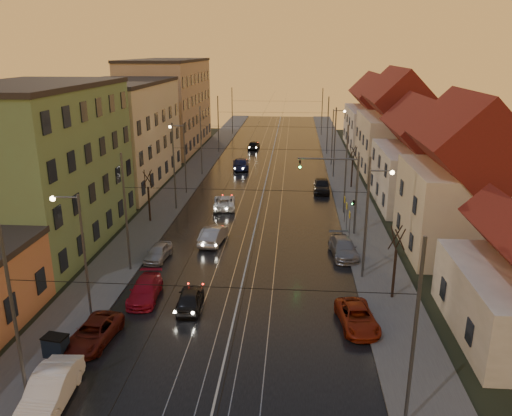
% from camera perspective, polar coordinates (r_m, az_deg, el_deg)
% --- Properties ---
extents(ground, '(160.00, 160.00, 0.00)m').
position_cam_1_polar(ground, '(29.37, -3.16, -15.09)').
color(ground, black).
rests_on(ground, ground).
extents(road, '(16.00, 120.00, 0.04)m').
position_cam_1_polar(road, '(66.47, 1.31, 3.87)').
color(road, black).
rests_on(road, ground).
extents(sidewalk_left, '(4.00, 120.00, 0.15)m').
position_cam_1_polar(sidewalk_left, '(67.72, -7.19, 4.04)').
color(sidewalk_left, '#4C4C4C').
rests_on(sidewalk_left, ground).
extents(sidewalk_right, '(4.00, 120.00, 0.15)m').
position_cam_1_polar(sidewalk_right, '(66.69, 9.94, 3.70)').
color(sidewalk_right, '#4C4C4C').
rests_on(sidewalk_right, ground).
extents(tram_rail_0, '(0.06, 120.00, 0.03)m').
position_cam_1_polar(tram_rail_0, '(66.62, -0.58, 3.93)').
color(tram_rail_0, gray).
rests_on(tram_rail_0, road).
extents(tram_rail_1, '(0.06, 120.00, 0.03)m').
position_cam_1_polar(tram_rail_1, '(66.51, 0.65, 3.91)').
color(tram_rail_1, gray).
rests_on(tram_rail_1, road).
extents(tram_rail_2, '(0.06, 120.00, 0.03)m').
position_cam_1_polar(tram_rail_2, '(66.43, 1.98, 3.88)').
color(tram_rail_2, gray).
rests_on(tram_rail_2, road).
extents(tram_rail_3, '(0.06, 120.00, 0.03)m').
position_cam_1_polar(tram_rail_3, '(66.39, 3.21, 3.86)').
color(tram_rail_3, gray).
rests_on(tram_rail_3, road).
extents(apartment_left_1, '(10.00, 18.00, 13.00)m').
position_cam_1_polar(apartment_left_1, '(44.79, -23.66, 4.09)').
color(apartment_left_1, '#678353').
rests_on(apartment_left_1, ground).
extents(apartment_left_2, '(10.00, 20.00, 12.00)m').
position_cam_1_polar(apartment_left_2, '(62.89, -15.26, 8.02)').
color(apartment_left_2, beige).
rests_on(apartment_left_2, ground).
extents(apartment_left_3, '(10.00, 24.00, 14.00)m').
position_cam_1_polar(apartment_left_3, '(85.54, -9.99, 11.46)').
color(apartment_left_3, tan).
rests_on(apartment_left_3, ground).
extents(house_right_1, '(8.67, 10.20, 10.80)m').
position_cam_1_polar(house_right_1, '(43.00, 22.64, 2.25)').
color(house_right_1, beige).
rests_on(house_right_1, ground).
extents(house_right_2, '(9.18, 12.24, 9.20)m').
position_cam_1_polar(house_right_2, '(55.33, 18.56, 5.03)').
color(house_right_2, beige).
rests_on(house_right_2, ground).
extents(house_right_3, '(9.18, 14.28, 11.50)m').
position_cam_1_polar(house_right_3, '(69.54, 15.78, 8.69)').
color(house_right_3, beige).
rests_on(house_right_3, ground).
extents(house_right_4, '(9.18, 16.32, 10.00)m').
position_cam_1_polar(house_right_4, '(87.20, 13.53, 10.06)').
color(house_right_4, beige).
rests_on(house_right_4, ground).
extents(catenary_pole_l_0, '(0.16, 0.16, 9.00)m').
position_cam_1_polar(catenary_pole_l_0, '(24.81, -25.85, -11.56)').
color(catenary_pole_l_0, '#595B60').
rests_on(catenary_pole_l_0, ground).
extents(catenary_pole_r_0, '(0.16, 0.16, 9.00)m').
position_cam_1_polar(catenary_pole_r_0, '(22.29, 17.63, -13.95)').
color(catenary_pole_r_0, '#595B60').
rests_on(catenary_pole_r_0, ground).
extents(catenary_pole_l_1, '(0.16, 0.16, 9.00)m').
position_cam_1_polar(catenary_pole_l_1, '(37.34, -14.65, -0.66)').
color(catenary_pole_l_1, '#595B60').
rests_on(catenary_pole_l_1, ground).
extents(catenary_pole_r_1, '(0.16, 0.16, 9.00)m').
position_cam_1_polar(catenary_pole_r_1, '(35.72, 12.46, -1.34)').
color(catenary_pole_r_1, '#595B60').
rests_on(catenary_pole_r_1, ground).
extents(catenary_pole_l_2, '(0.16, 0.16, 9.00)m').
position_cam_1_polar(catenary_pole_l_2, '(51.22, -9.34, 4.60)').
color(catenary_pole_l_2, '#595B60').
rests_on(catenary_pole_l_2, ground).
extents(catenary_pole_r_2, '(0.16, 0.16, 9.00)m').
position_cam_1_polar(catenary_pole_r_2, '(50.04, 10.23, 4.25)').
color(catenary_pole_r_2, '#595B60').
rests_on(catenary_pole_r_2, ground).
extents(catenary_pole_l_3, '(0.16, 0.16, 9.00)m').
position_cam_1_polar(catenary_pole_l_3, '(65.59, -6.30, 7.58)').
color(catenary_pole_l_3, '#595B60').
rests_on(catenary_pole_l_3, ground).
extents(catenary_pole_r_3, '(0.16, 0.16, 9.00)m').
position_cam_1_polar(catenary_pole_r_3, '(64.68, 8.98, 7.33)').
color(catenary_pole_r_3, '#595B60').
rests_on(catenary_pole_r_3, ground).
extents(catenary_pole_l_4, '(0.16, 0.16, 9.00)m').
position_cam_1_polar(catenary_pole_l_4, '(80.19, -4.33, 9.47)').
color(catenary_pole_l_4, '#595B60').
rests_on(catenary_pole_l_4, ground).
extents(catenary_pole_r_4, '(0.16, 0.16, 9.00)m').
position_cam_1_polar(catenary_pole_r_4, '(79.45, 8.19, 9.26)').
color(catenary_pole_r_4, '#595B60').
rests_on(catenary_pole_r_4, ground).
extents(catenary_pole_l_5, '(0.16, 0.16, 9.00)m').
position_cam_1_polar(catenary_pole_l_5, '(97.88, -2.74, 10.98)').
color(catenary_pole_l_5, '#595B60').
rests_on(catenary_pole_l_5, ground).
extents(catenary_pole_r_5, '(0.16, 0.16, 9.00)m').
position_cam_1_polar(catenary_pole_r_5, '(97.27, 7.55, 10.81)').
color(catenary_pole_r_5, '#595B60').
rests_on(catenary_pole_r_5, ground).
extents(street_lamp_0, '(1.75, 0.32, 8.00)m').
position_cam_1_polar(street_lamp_0, '(31.29, -19.63, -3.98)').
color(street_lamp_0, '#595B60').
rests_on(street_lamp_0, ground).
extents(street_lamp_1, '(1.75, 0.32, 8.00)m').
position_cam_1_polar(street_lamp_1, '(36.61, 13.08, -0.27)').
color(street_lamp_1, '#595B60').
rests_on(street_lamp_1, ground).
extents(street_lamp_2, '(1.75, 0.32, 8.00)m').
position_cam_1_polar(street_lamp_2, '(56.96, -8.46, 6.35)').
color(street_lamp_2, '#595B60').
rests_on(street_lamp_2, ground).
extents(street_lamp_3, '(1.75, 0.32, 8.00)m').
position_cam_1_polar(street_lamp_3, '(71.54, 9.00, 8.62)').
color(street_lamp_3, '#595B60').
rests_on(street_lamp_3, ground).
extents(traffic_light_mast, '(5.30, 0.32, 7.20)m').
position_cam_1_polar(traffic_light_mast, '(44.17, 10.17, 2.59)').
color(traffic_light_mast, '#595B60').
rests_on(traffic_light_mast, ground).
extents(bare_tree_0, '(1.09, 1.09, 5.11)m').
position_cam_1_polar(bare_tree_0, '(48.40, -12.15, 1.20)').
color(bare_tree_0, black).
rests_on(bare_tree_0, ground).
extents(bare_tree_1, '(1.09, 1.09, 5.11)m').
position_cam_1_polar(bare_tree_1, '(33.95, 15.59, -6.25)').
color(bare_tree_1, black).
rests_on(bare_tree_1, ground).
extents(bare_tree_2, '(1.09, 1.09, 5.11)m').
position_cam_1_polar(bare_tree_2, '(60.38, 10.95, 4.54)').
color(bare_tree_2, black).
rests_on(bare_tree_2, ground).
extents(driving_car_0, '(1.81, 3.94, 1.31)m').
position_cam_1_polar(driving_car_0, '(32.76, -7.55, -10.19)').
color(driving_car_0, black).
rests_on(driving_car_0, ground).
extents(driving_car_1, '(2.09, 4.67, 1.49)m').
position_cam_1_polar(driving_car_1, '(42.88, -4.89, -3.07)').
color(driving_car_1, '#A2A2A7').
rests_on(driving_car_1, ground).
extents(driving_car_2, '(2.76, 5.01, 1.33)m').
position_cam_1_polar(driving_car_2, '(52.16, -3.65, 0.68)').
color(driving_car_2, white).
rests_on(driving_car_2, ground).
extents(driving_car_3, '(2.73, 5.54, 1.55)m').
position_cam_1_polar(driving_car_3, '(69.44, -1.74, 5.10)').
color(driving_car_3, '#19204D').
rests_on(driving_car_3, ground).
extents(driving_car_4, '(1.95, 4.24, 1.41)m').
position_cam_1_polar(driving_car_4, '(83.58, -0.26, 7.21)').
color(driving_car_4, black).
rests_on(driving_car_4, ground).
extents(parked_left_0, '(1.97, 4.84, 1.56)m').
position_cam_1_polar(parked_left_0, '(26.47, -22.46, -18.64)').
color(parked_left_0, white).
rests_on(parked_left_0, ground).
extents(parked_left_1, '(2.47, 4.58, 1.22)m').
position_cam_1_polar(parked_left_1, '(30.43, -18.07, -13.41)').
color(parked_left_1, '#54150E').
rests_on(parked_left_1, ground).
extents(parked_left_2, '(2.09, 4.54, 1.29)m').
position_cam_1_polar(parked_left_2, '(34.35, -12.56, -9.12)').
color(parked_left_2, '#A31024').
rests_on(parked_left_2, ground).
extents(parked_left_3, '(1.76, 3.74, 1.24)m').
position_cam_1_polar(parked_left_3, '(40.24, -11.11, -4.96)').
color(parked_left_3, '#A7A8AD').
rests_on(parked_left_3, ground).
extents(parked_right_0, '(2.59, 4.66, 1.23)m').
position_cam_1_polar(parked_right_0, '(31.07, 11.49, -12.14)').
color(parked_right_0, maroon).
rests_on(parked_right_0, ground).
extents(parked_right_1, '(2.38, 4.90, 1.37)m').
position_cam_1_polar(parked_right_1, '(40.76, 9.96, -4.49)').
color(parked_right_1, gray).
rests_on(parked_right_1, ground).
extents(parked_right_2, '(1.98, 4.65, 1.57)m').
position_cam_1_polar(parked_right_2, '(58.50, 7.51, 2.57)').
color(parked_right_2, black).
rests_on(parked_right_2, ground).
extents(dumpster, '(1.32, 0.99, 1.10)m').
position_cam_1_polar(dumpster, '(29.71, -21.89, -14.48)').
color(dumpster, black).
rests_on(dumpster, sidewalk_left).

